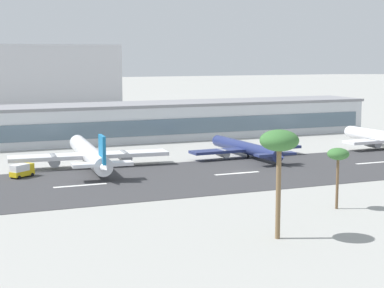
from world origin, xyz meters
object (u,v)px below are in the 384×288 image
(distant_hotel_block, at_px, (18,78))
(palm_tree_0, at_px, (338,156))
(terminal_building, at_px, (120,122))
(airliner_gold_tail_gate_2, at_px, (248,149))
(airliner_blue_tail_gate_1, at_px, (90,155))
(palm_tree_1, at_px, (279,144))
(service_box_truck_1, at_px, (22,170))

(distant_hotel_block, xyz_separation_m, palm_tree_0, (25.43, -244.00, -7.02))
(terminal_building, relative_size, palm_tree_0, 15.85)
(airliner_gold_tail_gate_2, bearing_deg, airliner_blue_tail_gate_1, 85.98)
(airliner_blue_tail_gate_1, distance_m, palm_tree_1, 77.54)
(airliner_blue_tail_gate_1, bearing_deg, terminal_building, -19.62)
(distant_hotel_block, relative_size, airliner_blue_tail_gate_1, 1.96)
(palm_tree_0, bearing_deg, service_box_truck_1, 132.39)
(terminal_building, xyz_separation_m, airliner_gold_tail_gate_2, (22.78, -50.36, -3.69))
(airliner_gold_tail_gate_2, xyz_separation_m, service_box_truck_1, (-63.57, -5.85, -0.83))
(distant_hotel_block, bearing_deg, service_box_truck_1, -97.60)
(airliner_blue_tail_gate_1, xyz_separation_m, palm_tree_1, (11.77, -75.73, 11.81))
(service_box_truck_1, bearing_deg, palm_tree_0, -83.33)
(distant_hotel_block, relative_size, service_box_truck_1, 15.93)
(palm_tree_0, distance_m, palm_tree_1, 24.94)
(terminal_building, relative_size, airliner_blue_tail_gate_1, 3.63)
(service_box_truck_1, relative_size, palm_tree_0, 0.54)
(distant_hotel_block, relative_size, palm_tree_1, 5.72)
(airliner_blue_tail_gate_1, height_order, service_box_truck_1, airliner_blue_tail_gate_1)
(airliner_gold_tail_gate_2, bearing_deg, distant_hotel_block, 9.42)
(distant_hotel_block, distance_m, palm_tree_1, 257.29)
(terminal_building, bearing_deg, palm_tree_0, -84.99)
(airliner_gold_tail_gate_2, bearing_deg, palm_tree_0, 165.58)
(distant_hotel_block, xyz_separation_m, service_box_truck_1, (-25.15, -188.60, -15.40))
(terminal_building, xyz_separation_m, distant_hotel_block, (-15.63, 132.39, 10.88))
(distant_hotel_block, distance_m, airliner_gold_tail_gate_2, 187.31)
(airliner_blue_tail_gate_1, bearing_deg, distant_hotel_block, 2.84)
(airliner_blue_tail_gate_1, relative_size, palm_tree_0, 4.37)
(palm_tree_1, bearing_deg, service_box_truck_1, 113.64)
(service_box_truck_1, distance_m, palm_tree_0, 75.49)
(airliner_gold_tail_gate_2, distance_m, service_box_truck_1, 63.84)
(airliner_blue_tail_gate_1, distance_m, airliner_gold_tail_gate_2, 45.31)
(airliner_blue_tail_gate_1, relative_size, palm_tree_1, 2.92)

